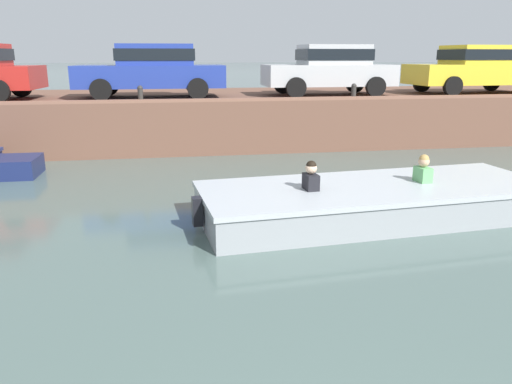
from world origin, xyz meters
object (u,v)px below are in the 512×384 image
object	(u,v)px
car_left_inner_blue	(152,68)
car_centre_silver	(330,68)
car_right_inner_yellow	(477,67)
mooring_bollard_mid	(140,93)
motorboat_passing	(390,200)
mooring_bollard_east	(354,91)

from	to	relation	value
car_left_inner_blue	car_centre_silver	size ratio (longest dim) A/B	1.08
car_right_inner_yellow	car_left_inner_blue	bearing A→B (deg)	-179.98
car_centre_silver	car_left_inner_blue	bearing A→B (deg)	-180.00
car_right_inner_yellow	mooring_bollard_mid	xyz separation A→B (m)	(-10.84, -1.59, -0.61)
car_left_inner_blue	car_right_inner_yellow	world-z (taller)	same
car_centre_silver	car_right_inner_yellow	world-z (taller)	same
car_left_inner_blue	car_centre_silver	world-z (taller)	same
car_left_inner_blue	motorboat_passing	bearing A→B (deg)	-61.60
car_left_inner_blue	car_right_inner_yellow	xyz separation A→B (m)	(10.54, 0.00, 0.00)
car_centre_silver	mooring_bollard_mid	distance (m)	6.02
car_right_inner_yellow	mooring_bollard_east	world-z (taller)	car_right_inner_yellow
mooring_bollard_mid	mooring_bollard_east	xyz separation A→B (m)	(6.00, 0.00, 0.00)
car_left_inner_blue	car_right_inner_yellow	bearing A→B (deg)	0.02
car_centre_silver	car_right_inner_yellow	size ratio (longest dim) A/B	0.90
car_left_inner_blue	car_centre_silver	xyz separation A→B (m)	(5.47, 0.00, -0.00)
motorboat_passing	mooring_bollard_east	distance (m)	6.48
car_right_inner_yellow	mooring_bollard_mid	distance (m)	10.97
car_right_inner_yellow	mooring_bollard_mid	bearing A→B (deg)	-171.65
motorboat_passing	mooring_bollard_east	bearing A→B (deg)	76.01
car_left_inner_blue	car_centre_silver	bearing A→B (deg)	0.00
car_centre_silver	mooring_bollard_east	bearing A→B (deg)	-81.88
motorboat_passing	car_right_inner_yellow	world-z (taller)	car_right_inner_yellow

